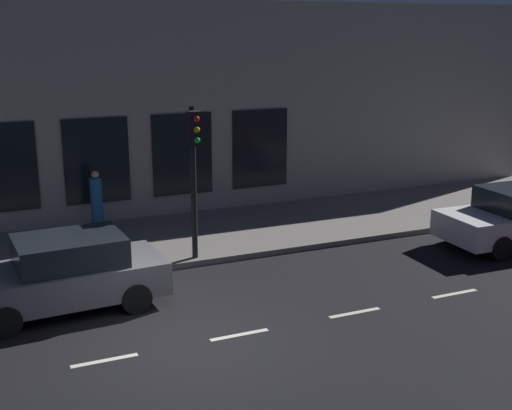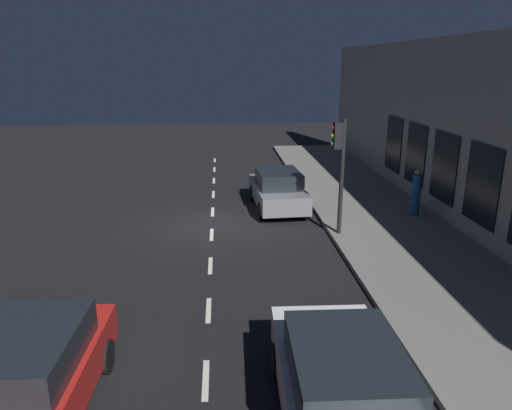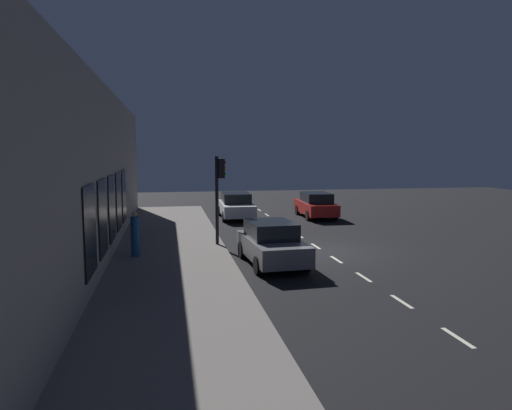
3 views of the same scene
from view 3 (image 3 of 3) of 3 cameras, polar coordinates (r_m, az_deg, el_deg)
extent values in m
plane|color=black|center=(20.08, 8.09, -5.52)|extent=(60.00, 60.00, 0.00)
cube|color=slate|center=(19.04, -10.13, -6.00)|extent=(4.50, 32.00, 0.15)
cube|color=gray|center=(18.77, -18.15, 3.51)|extent=(0.60, 32.00, 6.58)
cube|color=black|center=(24.00, -15.65, 1.11)|extent=(0.04, 1.90, 2.51)
cube|color=black|center=(21.41, -16.25, 0.46)|extent=(0.04, 1.90, 2.51)
cube|color=black|center=(18.84, -17.01, -0.37)|extent=(0.04, 1.90, 2.51)
cube|color=black|center=(16.27, -18.02, -1.46)|extent=(0.04, 1.90, 2.51)
cube|color=black|center=(13.72, -19.40, -2.95)|extent=(0.04, 1.90, 2.51)
cube|color=beige|center=(33.46, 0.40, -0.61)|extent=(0.12, 1.20, 0.01)
cube|color=beige|center=(30.94, 1.32, -1.20)|extent=(0.12, 1.20, 0.01)
cube|color=beige|center=(28.42, 2.41, -1.89)|extent=(0.12, 1.20, 0.01)
cube|color=beige|center=(25.93, 3.70, -2.72)|extent=(0.12, 1.20, 0.01)
cube|color=beige|center=(23.45, 5.27, -3.72)|extent=(0.12, 1.20, 0.01)
cube|color=beige|center=(21.01, 7.22, -4.96)|extent=(0.12, 1.20, 0.01)
cube|color=beige|center=(18.61, 9.68, -6.51)|extent=(0.12, 1.20, 0.01)
cube|color=beige|center=(16.27, 12.88, -8.49)|extent=(0.12, 1.20, 0.01)
cube|color=beige|center=(14.03, 17.18, -11.07)|extent=(0.12, 1.20, 0.01)
cube|color=beige|center=(11.92, 23.19, -14.50)|extent=(0.12, 1.20, 0.01)
cylinder|color=black|center=(20.36, -4.74, 0.54)|extent=(0.14, 0.14, 3.81)
cube|color=black|center=(20.29, -4.21, 4.44)|extent=(0.26, 0.32, 0.84)
sphere|color=red|center=(20.30, -3.82, 5.15)|extent=(0.15, 0.15, 0.15)
sphere|color=gold|center=(20.30, -3.82, 4.44)|extent=(0.15, 0.15, 0.15)
sphere|color=green|center=(20.31, -3.81, 3.73)|extent=(0.15, 0.15, 0.15)
cube|color=slate|center=(17.47, 1.95, -5.17)|extent=(2.05, 4.26, 0.70)
cube|color=black|center=(17.51, 1.81, -2.98)|extent=(1.72, 2.25, 0.60)
cylinder|color=black|center=(16.59, 6.01, -6.93)|extent=(0.26, 0.65, 0.64)
cylinder|color=black|center=(16.11, 0.27, -7.31)|extent=(0.26, 0.65, 0.64)
cylinder|color=black|center=(18.98, 3.35, -5.19)|extent=(0.26, 0.65, 0.64)
cylinder|color=black|center=(18.56, -1.68, -5.45)|extent=(0.26, 0.65, 0.64)
cube|color=red|center=(29.97, 7.20, -0.29)|extent=(1.94, 4.47, 0.70)
cube|color=black|center=(29.74, 7.31, 0.91)|extent=(1.65, 2.35, 0.60)
cylinder|color=black|center=(31.11, 5.03, -0.59)|extent=(0.24, 0.65, 0.64)
cylinder|color=black|center=(31.55, 7.97, -0.53)|extent=(0.24, 0.65, 0.64)
cylinder|color=black|center=(28.49, 6.32, -1.27)|extent=(0.24, 0.65, 0.64)
cylinder|color=black|center=(28.96, 9.52, -1.19)|extent=(0.24, 0.65, 0.64)
cube|color=silver|center=(29.25, -2.39, -0.42)|extent=(2.01, 4.45, 0.70)
cube|color=black|center=(29.35, -2.44, 0.89)|extent=(1.73, 2.33, 0.60)
cylinder|color=black|center=(28.07, -0.26, -1.34)|extent=(0.24, 0.65, 0.64)
cylinder|color=black|center=(27.85, -3.87, -1.42)|extent=(0.24, 0.65, 0.64)
cylinder|color=black|center=(30.75, -1.04, -0.65)|extent=(0.24, 0.65, 0.64)
cylinder|color=black|center=(30.55, -4.34, -0.72)|extent=(0.24, 0.65, 0.64)
cylinder|color=#1E5189|center=(18.70, -14.37, -3.71)|extent=(0.47, 0.47, 1.53)
sphere|color=tan|center=(18.56, -14.45, -1.06)|extent=(0.21, 0.21, 0.21)
cube|color=tan|center=(18.49, -14.24, -1.09)|extent=(0.07, 0.07, 0.06)
camera|label=1|loc=(23.09, 39.00, 8.96)|focal=47.32mm
camera|label=2|loc=(35.49, -0.92, 8.94)|focal=33.33mm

